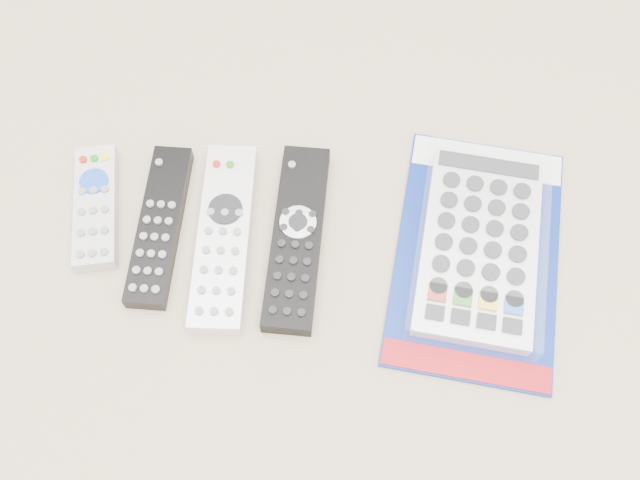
{
  "coord_description": "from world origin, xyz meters",
  "views": [
    {
      "loc": [
        0.04,
        -0.35,
        0.73
      ],
      "look_at": [
        0.04,
        0.01,
        0.01
      ],
      "focal_mm": 40.0,
      "sensor_mm": 36.0,
      "label": 1
    }
  ],
  "objects_px": {
    "remote_large_black": "(297,237)",
    "remote_small_grey": "(96,207)",
    "remote_silver_dvd": "(224,237)",
    "jumbo_remote_packaged": "(480,245)",
    "remote_slim_black": "(160,226)"
  },
  "relations": [
    {
      "from": "remote_small_grey",
      "to": "remote_silver_dvd",
      "type": "distance_m",
      "value": 0.15
    },
    {
      "from": "remote_silver_dvd",
      "to": "jumbo_remote_packaged",
      "type": "xyz_separation_m",
      "value": [
        0.29,
        -0.01,
        0.01
      ]
    },
    {
      "from": "remote_slim_black",
      "to": "remote_large_black",
      "type": "xyz_separation_m",
      "value": [
        0.16,
        -0.01,
        0.0
      ]
    },
    {
      "from": "remote_large_black",
      "to": "remote_small_grey",
      "type": "bearing_deg",
      "value": 175.8
    },
    {
      "from": "remote_silver_dvd",
      "to": "jumbo_remote_packaged",
      "type": "height_order",
      "value": "jumbo_remote_packaged"
    },
    {
      "from": "remote_large_black",
      "to": "remote_slim_black",
      "type": "bearing_deg",
      "value": 179.86
    },
    {
      "from": "jumbo_remote_packaged",
      "to": "remote_large_black",
      "type": "bearing_deg",
      "value": -172.89
    },
    {
      "from": "remote_slim_black",
      "to": "remote_silver_dvd",
      "type": "xyz_separation_m",
      "value": [
        0.07,
        -0.01,
        0.0
      ]
    },
    {
      "from": "remote_silver_dvd",
      "to": "remote_large_black",
      "type": "distance_m",
      "value": 0.08
    },
    {
      "from": "remote_small_grey",
      "to": "jumbo_remote_packaged",
      "type": "relative_size",
      "value": 0.49
    },
    {
      "from": "jumbo_remote_packaged",
      "to": "remote_slim_black",
      "type": "bearing_deg",
      "value": -173.71
    },
    {
      "from": "remote_silver_dvd",
      "to": "remote_large_black",
      "type": "bearing_deg",
      "value": 1.71
    },
    {
      "from": "remote_slim_black",
      "to": "remote_large_black",
      "type": "bearing_deg",
      "value": -1.17
    },
    {
      "from": "remote_large_black",
      "to": "jumbo_remote_packaged",
      "type": "bearing_deg",
      "value": 1.74
    },
    {
      "from": "remote_slim_black",
      "to": "jumbo_remote_packaged",
      "type": "distance_m",
      "value": 0.36
    }
  ]
}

